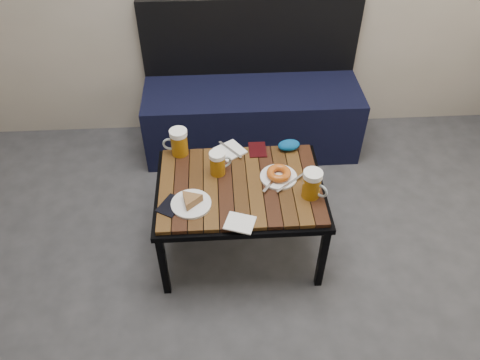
{
  "coord_description": "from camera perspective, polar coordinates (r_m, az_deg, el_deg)",
  "views": [
    {
      "loc": [
        -0.2,
        -0.83,
        2.07
      ],
      "look_at": [
        -0.1,
        0.85,
        0.5
      ],
      "focal_mm": 35.0,
      "sensor_mm": 36.0,
      "label": 1
    }
  ],
  "objects": [
    {
      "name": "napkin_right",
      "position": [
        2.13,
        -0.01,
        -5.25
      ],
      "size": [
        0.16,
        0.15,
        0.01
      ],
      "rotation": [
        0.0,
        0.0,
        -0.34
      ],
      "color": "white",
      "rests_on": "cafe_table"
    },
    {
      "name": "plate_bagel",
      "position": [
        2.34,
        4.74,
        0.62
      ],
      "size": [
        0.23,
        0.21,
        0.05
      ],
      "color": "white",
      "rests_on": "cafe_table"
    },
    {
      "name": "knit_pouch",
      "position": [
        2.52,
        5.98,
        4.25
      ],
      "size": [
        0.13,
        0.1,
        0.05
      ],
      "primitive_type": "ellipsoid",
      "rotation": [
        0.0,
        0.0,
        0.16
      ],
      "color": "navy",
      "rests_on": "cafe_table"
    },
    {
      "name": "beer_mug_left",
      "position": [
        2.47,
        -7.5,
        4.6
      ],
      "size": [
        0.14,
        0.1,
        0.15
      ],
      "rotation": [
        0.0,
        0.0,
        3.06
      ],
      "color": "#8F5A0B",
      "rests_on": "cafe_table"
    },
    {
      "name": "bench",
      "position": [
        3.16,
        1.44,
        8.43
      ],
      "size": [
        1.4,
        0.5,
        0.95
      ],
      "color": "black",
      "rests_on": "ground"
    },
    {
      "name": "passport_burgundy",
      "position": [
        2.51,
        2.14,
        3.72
      ],
      "size": [
        0.09,
        0.13,
        0.01
      ],
      "primitive_type": "cube",
      "rotation": [
        0.0,
        0.0,
        -0.0
      ],
      "color": "black",
      "rests_on": "cafe_table"
    },
    {
      "name": "beer_mug_centre",
      "position": [
        2.34,
        -2.7,
        2.09
      ],
      "size": [
        0.12,
        0.1,
        0.13
      ],
      "rotation": [
        0.0,
        0.0,
        0.46
      ],
      "color": "#8F5A0B",
      "rests_on": "cafe_table"
    },
    {
      "name": "cafe_table",
      "position": [
        2.35,
        0.0,
        -1.29
      ],
      "size": [
        0.84,
        0.62,
        0.47
      ],
      "color": "black",
      "rests_on": "ground"
    },
    {
      "name": "beer_mug_right",
      "position": [
        2.23,
        8.8,
        -0.51
      ],
      "size": [
        0.13,
        0.13,
        0.15
      ],
      "rotation": [
        0.0,
        0.0,
        -0.74
      ],
      "color": "#8F5A0B",
      "rests_on": "cafe_table"
    },
    {
      "name": "plate_pie",
      "position": [
        2.21,
        -6.0,
        -2.65
      ],
      "size": [
        0.19,
        0.19,
        0.05
      ],
      "color": "white",
      "rests_on": "cafe_table"
    },
    {
      "name": "passport_navy",
      "position": [
        2.23,
        -8.4,
        -3.09
      ],
      "size": [
        0.15,
        0.16,
        0.01
      ],
      "primitive_type": "cube",
      "rotation": [
        0.0,
        0.0,
        -0.54
      ],
      "color": "black",
      "rests_on": "cafe_table"
    },
    {
      "name": "napkin_left",
      "position": [
        2.51,
        -1.22,
        3.63
      ],
      "size": [
        0.19,
        0.19,
        0.01
      ],
      "rotation": [
        0.0,
        0.0,
        0.57
      ],
      "color": "white",
      "rests_on": "cafe_table"
    }
  ]
}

